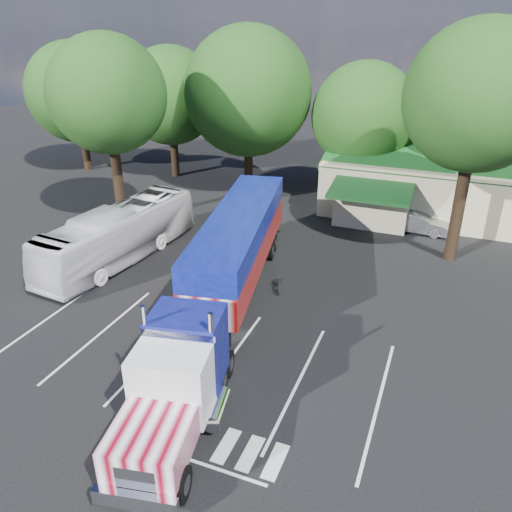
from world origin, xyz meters
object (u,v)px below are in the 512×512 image
at_px(bicycle, 279,282).
at_px(woman, 246,277).
at_px(silver_sedan, 418,222).
at_px(tour_bus, 119,235).
at_px(semi_truck, 227,267).

bearing_deg(bicycle, woman, -166.32).
bearing_deg(woman, bicycle, -80.11).
height_order(woman, bicycle, woman).
bearing_deg(silver_sedan, bicycle, 153.59).
distance_m(bicycle, tour_bus, 10.19).
bearing_deg(semi_truck, tour_bus, 148.95).
xyz_separation_m(semi_truck, woman, (0.06, 2.08, -1.56)).
relative_size(semi_truck, bicycle, 12.73).
relative_size(tour_bus, silver_sedan, 2.72).
distance_m(woman, silver_sedan, 14.26).
relative_size(semi_truck, tour_bus, 1.84).
bearing_deg(silver_sedan, woman, 150.18).
height_order(woman, tour_bus, tour_bus).
bearing_deg(tour_bus, bicycle, 5.86).
height_order(semi_truck, bicycle, semi_truck).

